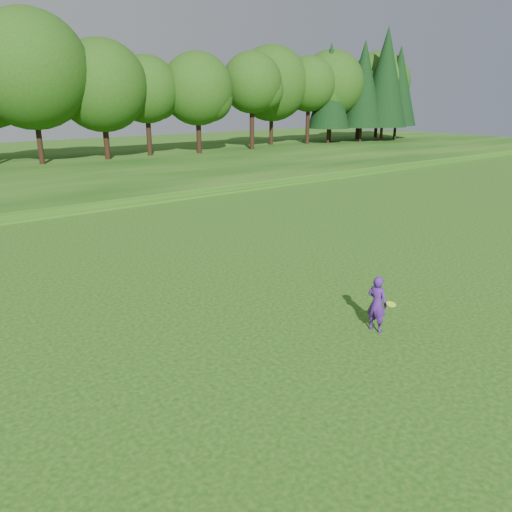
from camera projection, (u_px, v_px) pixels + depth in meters
ground at (320, 359)px, 12.07m from camera, size 140.00×140.00×0.00m
berm at (2, 177)px, 37.63m from camera, size 130.00×30.00×0.60m
walking_path at (61, 213)px, 27.15m from camera, size 130.00×1.60×0.04m
woman at (377, 304)px, 13.31m from camera, size 0.45×0.88×1.56m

